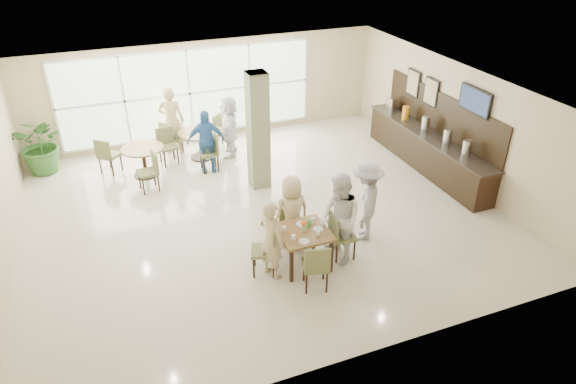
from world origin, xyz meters
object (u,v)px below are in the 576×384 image
object	(u,v)px
teen_far	(292,212)
adult_a	(206,141)
round_table_left	(143,155)
teen_right	(340,219)
round_table_right	(200,137)
teen_left	(271,240)
potted_plant	(42,144)
teen_standing	(366,201)
adult_standing	(172,121)
main_table	(303,235)
adult_b	(229,126)
buffet_counter	(427,148)

from	to	relation	value
teen_far	adult_a	distance (m)	3.89
round_table_left	teen_right	distance (m)	5.76
round_table_right	teen_right	bearing A→B (deg)	-75.50
round_table_left	teen_left	distance (m)	5.17
teen_far	teen_right	world-z (taller)	teen_right
potted_plant	teen_left	distance (m)	7.18
teen_far	teen_left	bearing A→B (deg)	41.28
round_table_right	teen_standing	xyz separation A→B (m)	(2.23, -4.92, 0.27)
teen_standing	adult_standing	distance (m)	6.18
main_table	adult_a	world-z (taller)	adult_a
teen_left	main_table	bearing A→B (deg)	-107.04
main_table	potted_plant	world-z (taller)	potted_plant
main_table	adult_b	distance (m)	5.21
round_table_right	potted_plant	bearing A→B (deg)	170.81
round_table_right	buffet_counter	size ratio (longest dim) A/B	0.24
adult_b	adult_standing	distance (m)	1.55
main_table	adult_standing	distance (m)	6.04
adult_a	adult_b	size ratio (longest dim) A/B	0.98
adult_a	round_table_right	bearing A→B (deg)	94.35
main_table	buffet_counter	xyz separation A→B (m)	(4.54, 2.60, -0.10)
round_table_left	main_table	bearing A→B (deg)	-64.95
round_table_left	teen_standing	bearing A→B (deg)	-49.55
round_table_right	adult_b	world-z (taller)	adult_b
round_table_left	teen_left	bearing A→B (deg)	-71.88
adult_b	adult_standing	xyz separation A→B (m)	(-1.40, 0.67, 0.11)
potted_plant	adult_a	size ratio (longest dim) A/B	0.93
main_table	round_table_left	bearing A→B (deg)	115.05
main_table	teen_far	bearing A→B (deg)	86.03
round_table_left	buffet_counter	size ratio (longest dim) A/B	0.22
teen_left	adult_standing	bearing A→B (deg)	-16.94
adult_a	adult_standing	size ratio (longest dim) A/B	0.86
teen_right	adult_standing	distance (m)	6.30
round_table_right	potted_plant	xyz separation A→B (m)	(-3.86, 0.62, 0.17)
potted_plant	teen_standing	bearing A→B (deg)	-42.32
buffet_counter	teen_far	distance (m)	4.88
round_table_right	potted_plant	size ratio (longest dim) A/B	0.76
main_table	teen_left	size ratio (longest dim) A/B	0.60
buffet_counter	teen_standing	distance (m)	3.75
round_table_right	adult_a	distance (m)	0.85
round_table_left	teen_standing	world-z (taller)	teen_standing
round_table_left	potted_plant	size ratio (longest dim) A/B	0.68
teen_standing	adult_b	bearing A→B (deg)	-131.35
potted_plant	teen_standing	size ratio (longest dim) A/B	0.88
adult_b	buffet_counter	bearing A→B (deg)	80.16
round_table_right	adult_standing	bearing A→B (deg)	138.01
potted_plant	teen_standing	xyz separation A→B (m)	(6.09, -5.55, 0.10)
main_table	round_table_right	world-z (taller)	same
round_table_right	adult_standing	xyz separation A→B (m)	(-0.62, 0.56, 0.36)
round_table_right	buffet_counter	distance (m)	5.92
teen_left	teen_right	xyz separation A→B (m)	(1.34, -0.02, 0.12)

